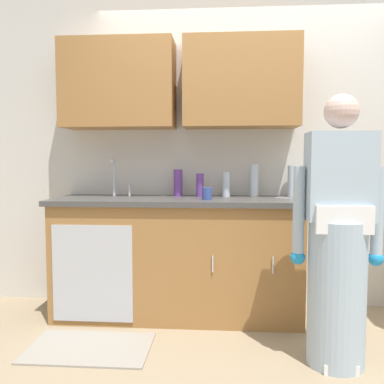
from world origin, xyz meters
TOP-DOWN VIEW (x-y plane):
  - ground_plane at (0.00, 0.00)m, footprint 9.00×9.00m
  - kitchen_wall_with_uppers at (-0.14, 0.99)m, footprint 4.80×0.44m
  - counter_cabinet at (-0.55, 0.70)m, footprint 1.90×0.62m
  - countertop at (-0.55, 0.70)m, footprint 1.96×0.66m
  - sink at (-1.06, 0.71)m, footprint 0.50×0.36m
  - person_at_sink at (0.49, -0.04)m, footprint 0.55×0.34m
  - floor_mat at (-1.07, 0.05)m, footprint 0.80×0.50m
  - bottle_soap at (-0.38, 0.85)m, footprint 0.06×0.06m
  - bottle_water_short at (0.06, 0.89)m, footprint 0.07×0.07m
  - bottle_cleaner_spray at (-0.57, 0.88)m, footprint 0.07×0.07m
  - bottle_dish_liquid at (0.38, 0.91)m, footprint 0.08×0.08m
  - bottle_water_tall at (-0.17, 0.86)m, footprint 0.06×0.06m
  - cup_by_sink at (-0.31, 0.58)m, footprint 0.08×0.08m
  - knife_on_counter at (0.32, 0.71)m, footprint 0.21×0.15m

SIDE VIEW (x-z plane):
  - ground_plane at x=0.00m, z-range 0.00..0.00m
  - floor_mat at x=-1.07m, z-range 0.00..0.01m
  - counter_cabinet at x=-0.55m, z-range 0.00..0.90m
  - person_at_sink at x=0.49m, z-range -0.12..1.50m
  - countertop at x=-0.55m, z-range 0.90..0.94m
  - sink at x=-1.06m, z-range 0.75..1.10m
  - knife_on_counter at x=0.32m, z-range 0.94..0.95m
  - cup_by_sink at x=-0.31m, z-range 0.94..1.03m
  - bottle_soap at x=-0.38m, z-range 0.94..1.13m
  - bottle_water_tall at x=-0.17m, z-range 0.94..1.14m
  - bottle_cleaner_spray at x=-0.57m, z-range 0.94..1.16m
  - bottle_dish_liquid at x=0.38m, z-range 0.94..1.19m
  - bottle_water_short at x=0.06m, z-range 0.94..1.21m
  - kitchen_wall_with_uppers at x=-0.14m, z-range 0.13..2.83m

